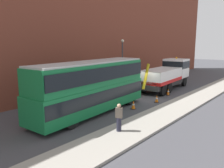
{
  "coord_description": "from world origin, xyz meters",
  "views": [
    {
      "loc": [
        -18.75,
        -11.98,
        5.43
      ],
      "look_at": [
        -4.23,
        0.22,
        2.0
      ],
      "focal_mm": 36.59,
      "sensor_mm": 36.0,
      "label": 1
    }
  ],
  "objects_px": {
    "traffic_cone_near_truck": "(168,92)",
    "street_lamp": "(122,60)",
    "pedestrian_onlooker": "(119,118)",
    "traffic_cone_midway": "(157,99)",
    "traffic_cone_near_bus": "(133,105)",
    "double_decker_bus": "(92,85)",
    "recovery_tow_truck": "(167,74)"
  },
  "relations": [
    {
      "from": "pedestrian_onlooker",
      "to": "double_decker_bus",
      "type": "bearing_deg",
      "value": 39.89
    },
    {
      "from": "traffic_cone_near_bus",
      "to": "traffic_cone_midway",
      "type": "bearing_deg",
      "value": -7.31
    },
    {
      "from": "double_decker_bus",
      "to": "traffic_cone_midway",
      "type": "xyz_separation_m",
      "value": [
        6.17,
        -2.2,
        -1.89
      ]
    },
    {
      "from": "recovery_tow_truck",
      "to": "pedestrian_onlooker",
      "type": "bearing_deg",
      "value": -168.26
    },
    {
      "from": "traffic_cone_near_bus",
      "to": "traffic_cone_midway",
      "type": "height_order",
      "value": "same"
    },
    {
      "from": "recovery_tow_truck",
      "to": "traffic_cone_midway",
      "type": "relative_size",
      "value": 14.19
    },
    {
      "from": "traffic_cone_near_truck",
      "to": "street_lamp",
      "type": "xyz_separation_m",
      "value": [
        -0.46,
        5.76,
        3.13
      ]
    },
    {
      "from": "recovery_tow_truck",
      "to": "street_lamp",
      "type": "xyz_separation_m",
      "value": [
        -3.51,
        4.09,
        1.71
      ]
    },
    {
      "from": "pedestrian_onlooker",
      "to": "traffic_cone_near_bus",
      "type": "bearing_deg",
      "value": -0.5
    },
    {
      "from": "traffic_cone_near_bus",
      "to": "double_decker_bus",
      "type": "bearing_deg",
      "value": 149.1
    },
    {
      "from": "recovery_tow_truck",
      "to": "traffic_cone_near_bus",
      "type": "height_order",
      "value": "recovery_tow_truck"
    },
    {
      "from": "traffic_cone_near_bus",
      "to": "street_lamp",
      "type": "xyz_separation_m",
      "value": [
        6.16,
        5.92,
        3.13
      ]
    },
    {
      "from": "traffic_cone_midway",
      "to": "traffic_cone_near_truck",
      "type": "distance_m",
      "value": 3.48
    },
    {
      "from": "recovery_tow_truck",
      "to": "traffic_cone_midway",
      "type": "height_order",
      "value": "recovery_tow_truck"
    },
    {
      "from": "recovery_tow_truck",
      "to": "pedestrian_onlooker",
      "type": "distance_m",
      "value": 15.09
    },
    {
      "from": "double_decker_bus",
      "to": "pedestrian_onlooker",
      "type": "height_order",
      "value": "double_decker_bus"
    },
    {
      "from": "pedestrian_onlooker",
      "to": "traffic_cone_near_bus",
      "type": "xyz_separation_m",
      "value": [
        4.83,
        2.29,
        -0.64
      ]
    },
    {
      "from": "street_lamp",
      "to": "recovery_tow_truck",
      "type": "bearing_deg",
      "value": -49.37
    },
    {
      "from": "recovery_tow_truck",
      "to": "traffic_cone_midway",
      "type": "xyz_separation_m",
      "value": [
        -6.49,
        -2.23,
        -1.42
      ]
    },
    {
      "from": "pedestrian_onlooker",
      "to": "street_lamp",
      "type": "xyz_separation_m",
      "value": [
        10.99,
        8.2,
        2.49
      ]
    },
    {
      "from": "traffic_cone_near_truck",
      "to": "pedestrian_onlooker",
      "type": "bearing_deg",
      "value": -167.98
    },
    {
      "from": "traffic_cone_near_truck",
      "to": "street_lamp",
      "type": "distance_m",
      "value": 6.57
    },
    {
      "from": "traffic_cone_midway",
      "to": "pedestrian_onlooker",
      "type": "bearing_deg",
      "value": -166.81
    },
    {
      "from": "double_decker_bus",
      "to": "traffic_cone_near_truck",
      "type": "distance_m",
      "value": 9.92
    },
    {
      "from": "pedestrian_onlooker",
      "to": "street_lamp",
      "type": "relative_size",
      "value": 0.29
    },
    {
      "from": "double_decker_bus",
      "to": "pedestrian_onlooker",
      "type": "bearing_deg",
      "value": -118.38
    },
    {
      "from": "pedestrian_onlooker",
      "to": "traffic_cone_midway",
      "type": "relative_size",
      "value": 2.38
    },
    {
      "from": "recovery_tow_truck",
      "to": "street_lamp",
      "type": "relative_size",
      "value": 1.75
    },
    {
      "from": "recovery_tow_truck",
      "to": "pedestrian_onlooker",
      "type": "height_order",
      "value": "recovery_tow_truck"
    },
    {
      "from": "double_decker_bus",
      "to": "traffic_cone_midway",
      "type": "bearing_deg",
      "value": -23.7
    },
    {
      "from": "double_decker_bus",
      "to": "traffic_cone_midway",
      "type": "distance_m",
      "value": 6.82
    },
    {
      "from": "traffic_cone_midway",
      "to": "street_lamp",
      "type": "height_order",
      "value": "street_lamp"
    }
  ]
}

